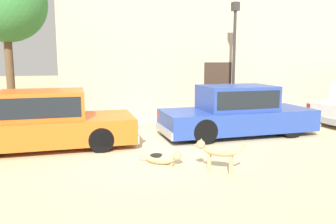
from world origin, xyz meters
TOP-DOWN VIEW (x-y plane):
  - ground_plane at (0.00, 0.00)m, footprint 80.00×80.00m
  - parked_sedan_nearest at (-2.38, 0.95)m, footprint 4.57×1.80m
  - parked_sedan_second at (2.96, 0.92)m, footprint 4.61×1.69m
  - apartment_block at (6.02, 6.75)m, footprint 16.19×6.12m
  - stray_dog_spotted at (0.12, -1.20)m, footprint 0.92×0.64m
  - stray_dog_tan at (1.02, -1.96)m, footprint 0.90×0.65m
  - street_lamp at (3.64, 2.54)m, footprint 0.22×0.22m
  - acacia_tree_left at (-3.48, 3.56)m, footprint 2.45×2.20m

SIDE VIEW (x-z plane):
  - ground_plane at x=0.00m, z-range 0.00..0.00m
  - stray_dog_spotted at x=0.12m, z-range -0.03..0.32m
  - stray_dog_tan at x=1.02m, z-range 0.10..0.75m
  - parked_sedan_nearest at x=-2.38m, z-range -0.01..1.44m
  - parked_sedan_second at x=2.96m, z-range -0.01..1.45m
  - street_lamp at x=3.64m, z-range 0.55..4.62m
  - acacia_tree_left at x=-3.48m, z-range 1.33..6.38m
  - apartment_block at x=6.02m, z-range 0.00..8.98m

